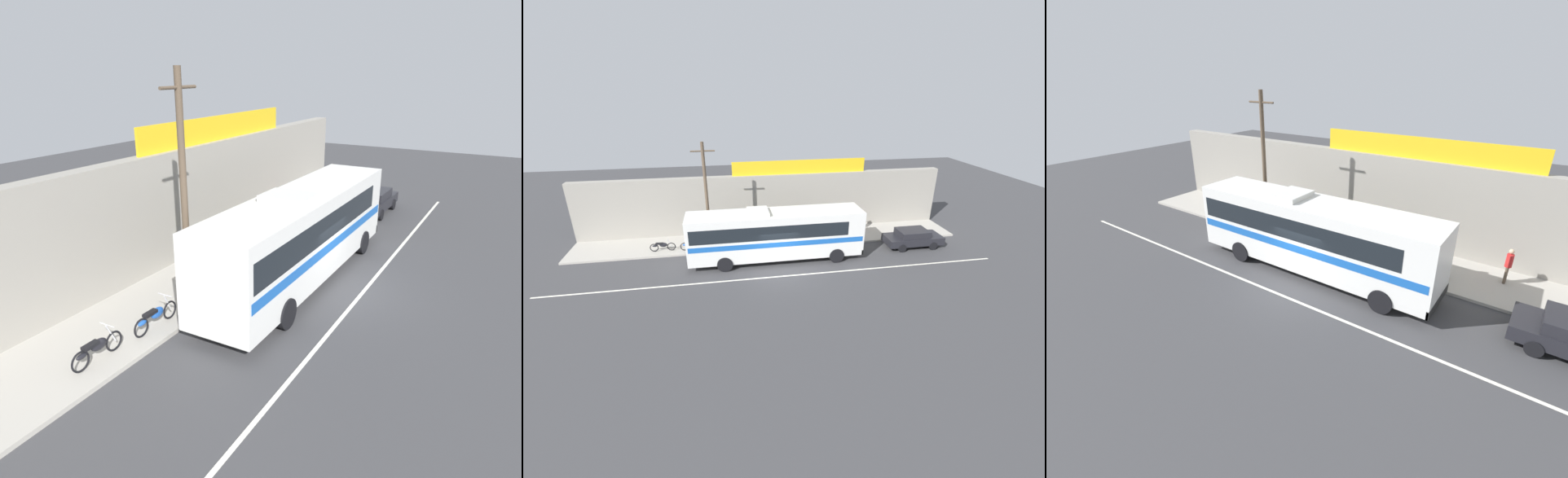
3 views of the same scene
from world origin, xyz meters
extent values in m
plane|color=#3A3A3D|center=(0.00, 0.00, 0.00)|extent=(70.00, 70.00, 0.00)
cube|color=#A8A399|center=(0.00, 5.20, 0.07)|extent=(30.00, 3.60, 0.14)
cube|color=gray|center=(0.00, 7.35, 2.40)|extent=(30.00, 0.70, 4.80)
cube|color=gold|center=(2.83, 7.35, 5.35)|extent=(10.96, 0.12, 1.10)
cube|color=silver|center=(0.00, -0.80, 0.00)|extent=(30.00, 0.14, 0.01)
cube|color=silver|center=(-0.04, 1.73, 1.99)|extent=(12.03, 2.50, 3.10)
cube|color=black|center=(-0.52, 1.73, 2.54)|extent=(10.59, 2.52, 0.96)
cube|color=#1956B2|center=(-0.04, 1.73, 1.69)|extent=(11.79, 2.52, 0.36)
cube|color=black|center=(5.95, 1.73, 2.44)|extent=(0.04, 2.25, 1.40)
cube|color=black|center=(5.94, 1.73, 0.62)|extent=(0.12, 2.50, 0.36)
cube|color=silver|center=(-1.24, 1.73, 3.66)|extent=(1.40, 1.75, 0.24)
cylinder|color=black|center=(4.06, 2.89, 0.52)|extent=(1.04, 0.32, 1.04)
cylinder|color=black|center=(4.06, 0.57, 0.52)|extent=(1.04, 0.32, 1.04)
cylinder|color=black|center=(-3.65, 2.89, 0.52)|extent=(1.04, 0.32, 1.04)
cylinder|color=black|center=(-3.65, 0.57, 0.52)|extent=(1.04, 0.32, 1.04)
cylinder|color=black|center=(9.39, 2.98, 0.31)|extent=(0.62, 0.20, 0.62)
cylinder|color=black|center=(9.39, 1.27, 0.31)|extent=(0.62, 0.20, 0.62)
cylinder|color=brown|center=(-4.60, 3.68, 4.09)|extent=(0.22, 0.22, 7.90)
cylinder|color=brown|center=(-4.60, 3.68, 7.44)|extent=(1.60, 0.10, 0.10)
torus|color=black|center=(-5.19, 4.06, 0.45)|extent=(0.62, 0.06, 0.62)
torus|color=black|center=(-6.54, 4.06, 0.45)|extent=(0.62, 0.06, 0.62)
cylinder|color=silver|center=(-5.27, 4.06, 0.75)|extent=(0.34, 0.04, 0.65)
cylinder|color=silver|center=(-5.37, 4.06, 1.07)|extent=(0.03, 0.56, 0.03)
ellipsoid|color=#1E51B2|center=(-5.80, 4.06, 0.63)|extent=(0.56, 0.22, 0.34)
cube|color=black|center=(-6.11, 4.06, 0.75)|extent=(0.52, 0.20, 0.10)
ellipsoid|color=#1E51B2|center=(-6.48, 4.06, 0.59)|extent=(0.36, 0.14, 0.16)
torus|color=black|center=(-7.50, 4.23, 0.45)|extent=(0.62, 0.06, 0.62)
torus|color=black|center=(-8.72, 4.23, 0.45)|extent=(0.62, 0.06, 0.62)
cylinder|color=silver|center=(-7.58, 4.23, 0.75)|extent=(0.34, 0.04, 0.65)
cylinder|color=silver|center=(-7.68, 4.23, 1.07)|extent=(0.03, 0.56, 0.03)
ellipsoid|color=black|center=(-8.05, 4.23, 0.63)|extent=(0.56, 0.22, 0.34)
cube|color=black|center=(-8.33, 4.23, 0.75)|extent=(0.52, 0.20, 0.10)
ellipsoid|color=black|center=(-8.66, 4.23, 0.59)|extent=(0.36, 0.14, 0.16)
cylinder|color=navy|center=(5.38, 4.77, 0.55)|extent=(0.13, 0.13, 0.82)
cylinder|color=navy|center=(5.38, 4.59, 0.55)|extent=(0.13, 0.13, 0.82)
cylinder|color=white|center=(5.38, 4.68, 1.26)|extent=(0.30, 0.30, 0.61)
sphere|color=tan|center=(5.38, 4.68, 1.71)|extent=(0.22, 0.22, 0.22)
cylinder|color=white|center=(5.38, 4.88, 1.29)|extent=(0.08, 0.08, 0.56)
cylinder|color=white|center=(5.38, 4.48, 1.29)|extent=(0.08, 0.08, 0.56)
cylinder|color=brown|center=(7.80, 5.75, 0.55)|extent=(0.13, 0.13, 0.82)
cylinder|color=brown|center=(7.80, 5.57, 0.55)|extent=(0.13, 0.13, 0.82)
cylinder|color=red|center=(7.80, 5.66, 1.27)|extent=(0.30, 0.30, 0.61)
sphere|color=tan|center=(7.80, 5.66, 1.71)|extent=(0.22, 0.22, 0.22)
cylinder|color=red|center=(7.80, 5.86, 1.30)|extent=(0.08, 0.08, 0.56)
cylinder|color=red|center=(7.80, 5.46, 1.30)|extent=(0.08, 0.08, 0.56)
camera|label=1|loc=(-16.04, -5.54, 7.99)|focal=33.24mm
camera|label=2|loc=(-3.39, -20.75, 11.49)|focal=24.46mm
camera|label=3|loc=(8.59, -11.00, 8.85)|focal=24.94mm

